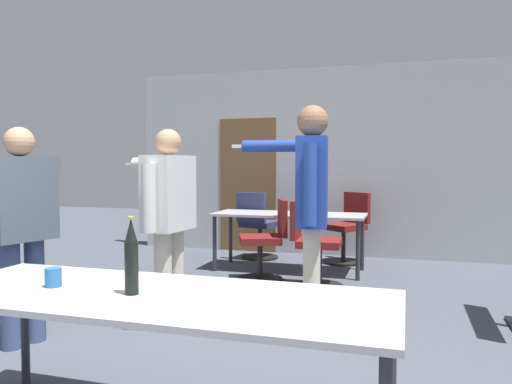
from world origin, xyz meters
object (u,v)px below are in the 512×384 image
(person_near_casual, at_px, (310,196))
(office_chair_far_left, at_px, (347,229))
(person_left_plaid, at_px, (20,216))
(drink_cup, at_px, (53,277))
(office_chair_near_pushed, at_px, (312,246))
(beer_bottle, at_px, (131,258))
(office_chair_far_right, at_px, (257,227))
(office_chair_side_rolled, at_px, (267,242))
(person_right_polo, at_px, (167,208))

(person_near_casual, distance_m, office_chair_far_left, 3.16)
(person_left_plaid, relative_size, office_chair_far_left, 1.68)
(office_chair_far_left, relative_size, drink_cup, 10.12)
(office_chair_far_left, height_order, office_chair_near_pushed, office_chair_far_left)
(office_chair_far_left, distance_m, beer_bottle, 4.85)
(beer_bottle, bearing_deg, person_near_casual, 72.98)
(person_left_plaid, relative_size, office_chair_far_right, 1.69)
(office_chair_far_right, bearing_deg, office_chair_far_left, 17.60)
(beer_bottle, distance_m, drink_cup, 0.47)
(office_chair_near_pushed, bearing_deg, office_chair_far_left, 169.39)
(office_chair_far_right, distance_m, office_chair_near_pushed, 1.72)
(office_chair_far_left, distance_m, office_chair_near_pushed, 1.51)
(office_chair_side_rolled, height_order, drink_cup, office_chair_side_rolled)
(person_left_plaid, height_order, person_near_casual, person_near_casual)
(person_near_casual, distance_m, beer_bottle, 1.80)
(office_chair_near_pushed, bearing_deg, office_chair_side_rolled, -108.41)
(person_right_polo, bearing_deg, person_left_plaid, 137.70)
(person_right_polo, xyz_separation_m, office_chair_side_rolled, (0.37, 1.75, -0.53))
(person_right_polo, distance_m, office_chair_near_pushed, 1.92)
(office_chair_side_rolled, distance_m, office_chair_far_left, 1.55)
(person_near_casual, height_order, office_chair_far_right, person_near_casual)
(person_near_casual, height_order, drink_cup, person_near_casual)
(person_near_casual, height_order, beer_bottle, person_near_casual)
(office_chair_side_rolled, bearing_deg, person_near_casual, -175.99)
(person_left_plaid, relative_size, drink_cup, 17.03)
(office_chair_far_left, xyz_separation_m, beer_bottle, (-0.46, -4.81, 0.44))
(office_chair_near_pushed, bearing_deg, person_near_casual, 7.03)
(person_near_casual, relative_size, drink_cup, 18.89)
(office_chair_side_rolled, xyz_separation_m, office_chair_far_left, (0.77, 1.34, 0.02))
(office_chair_near_pushed, bearing_deg, person_left_plaid, -39.11)
(person_left_plaid, relative_size, office_chair_near_pushed, 1.70)
(person_left_plaid, xyz_separation_m, beer_bottle, (1.49, -0.94, -0.06))
(office_chair_far_left, bearing_deg, person_left_plaid, 99.65)
(person_left_plaid, distance_m, person_right_polo, 1.11)
(person_near_casual, distance_m, office_chair_side_rolled, 2.05)
(office_chair_side_rolled, relative_size, office_chair_far_right, 0.98)
(office_chair_side_rolled, xyz_separation_m, beer_bottle, (0.32, -3.46, 0.46))
(beer_bottle, relative_size, drink_cup, 3.89)
(person_near_casual, xyz_separation_m, office_chair_near_pushed, (-0.27, 1.60, -0.64))
(drink_cup, bearing_deg, office_chair_side_rolled, 87.72)
(office_chair_far_left, xyz_separation_m, office_chair_near_pushed, (-0.21, -1.50, -0.01))
(office_chair_far_left, xyz_separation_m, drink_cup, (-0.91, -4.79, 0.32))
(person_near_casual, bearing_deg, drink_cup, 142.96)
(person_right_polo, distance_m, drink_cup, 1.72)
(person_near_casual, distance_m, office_chair_far_right, 3.31)
(person_left_plaid, bearing_deg, office_chair_far_right, 5.50)
(person_left_plaid, relative_size, office_chair_side_rolled, 1.72)
(person_right_polo, distance_m, person_near_casual, 1.21)
(person_left_plaid, bearing_deg, beer_bottle, -106.19)
(beer_bottle, height_order, drink_cup, beer_bottle)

